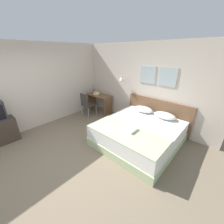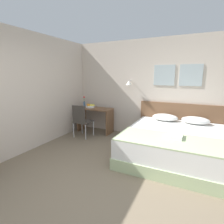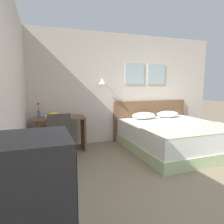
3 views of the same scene
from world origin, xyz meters
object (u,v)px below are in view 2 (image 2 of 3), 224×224
(throw_blanket, at_px, (172,140))
(flower_vase, at_px, (84,102))
(headboard, at_px, (180,122))
(fruit_bowl, at_px, (90,106))
(bed, at_px, (175,145))
(folded_towel_near_foot, at_px, (175,136))
(pillow_left, at_px, (165,117))
(pillow_right, at_px, (196,120))
(desk_chair, at_px, (81,119))
(desk, at_px, (95,116))

(throw_blanket, distance_m, flower_vase, 3.15)
(headboard, height_order, fruit_bowl, headboard)
(bed, height_order, flower_vase, flower_vase)
(folded_towel_near_foot, xyz_separation_m, flower_vase, (-2.83, 1.27, 0.24))
(throw_blanket, bearing_deg, pillow_left, 104.01)
(pillow_left, height_order, folded_towel_near_foot, pillow_left)
(bed, distance_m, pillow_right, 0.95)
(bed, height_order, pillow_left, pillow_left)
(bed, xyz_separation_m, pillow_left, (-0.35, 0.80, 0.37))
(headboard, height_order, throw_blanket, headboard)
(bed, bearing_deg, flower_vase, 163.91)
(pillow_left, distance_m, pillow_right, 0.70)
(fruit_bowl, bearing_deg, folded_towel_near_foot, -25.22)
(headboard, xyz_separation_m, throw_blanket, (0.00, -1.68, 0.09))
(fruit_bowl, height_order, flower_vase, flower_vase)
(bed, xyz_separation_m, throw_blanket, (0.00, -0.60, 0.30))
(folded_towel_near_foot, bearing_deg, desk_chair, 166.34)
(desk, xyz_separation_m, fruit_bowl, (-0.17, -0.00, 0.28))
(folded_towel_near_foot, relative_size, flower_vase, 0.93)
(bed, relative_size, desk, 2.02)
(pillow_left, bearing_deg, bed, -66.34)
(desk_chair, bearing_deg, throw_blanket, -16.97)
(bed, distance_m, desk, 2.51)
(pillow_left, height_order, fruit_bowl, fruit_bowl)
(desk_chair, xyz_separation_m, fruit_bowl, (-0.09, 0.61, 0.25))
(desk_chair, relative_size, fruit_bowl, 3.23)
(pillow_right, distance_m, flower_vase, 3.16)
(pillow_right, xyz_separation_m, throw_blanket, (-0.35, -1.40, -0.07))
(pillow_left, distance_m, folded_towel_near_foot, 1.31)
(throw_blanket, height_order, flower_vase, flower_vase)
(desk_chair, bearing_deg, desk, 82.92)
(folded_towel_near_foot, relative_size, desk, 0.29)
(pillow_left, height_order, throw_blanket, pillow_left)
(pillow_right, bearing_deg, headboard, 142.20)
(pillow_right, xyz_separation_m, fruit_bowl, (-2.90, -0.04, 0.12))
(bed, height_order, throw_blanket, throw_blanket)
(flower_vase, bearing_deg, desk, -6.83)
(throw_blanket, height_order, desk_chair, desk_chair)
(pillow_left, relative_size, pillow_right, 1.00)
(pillow_left, xyz_separation_m, fruit_bowl, (-2.20, -0.04, 0.12))
(throw_blanket, xyz_separation_m, desk_chair, (-2.46, 0.75, -0.06))
(pillow_right, xyz_separation_m, flower_vase, (-3.15, 0.01, 0.21))
(flower_vase, bearing_deg, throw_blanket, -26.77)
(pillow_right, relative_size, flower_vase, 1.90)
(folded_towel_near_foot, relative_size, fruit_bowl, 1.07)
(bed, distance_m, flower_vase, 2.97)
(headboard, xyz_separation_m, fruit_bowl, (-2.55, -0.31, 0.28))
(bed, height_order, fruit_bowl, fruit_bowl)
(desk_chair, distance_m, flower_vase, 0.82)
(headboard, relative_size, flower_vase, 6.45)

